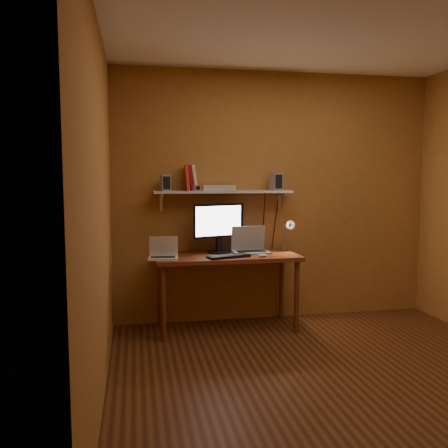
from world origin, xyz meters
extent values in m
cube|color=#5C3517|center=(0.00, 0.00, -0.01)|extent=(3.40, 3.20, 0.02)
cube|color=silver|center=(0.00, 0.00, 2.61)|extent=(3.40, 3.20, 0.02)
cube|color=#A46F32|center=(0.00, 1.61, 1.30)|extent=(3.40, 0.02, 2.60)
cube|color=#A46F32|center=(-1.71, 0.00, 1.30)|extent=(0.02, 3.20, 2.60)
cube|color=brown|center=(-0.59, 1.28, 0.73)|extent=(1.40, 0.60, 0.04)
cylinder|color=brown|center=(-1.23, 1.04, 0.35)|extent=(0.05, 0.05, 0.71)
cylinder|color=brown|center=(0.05, 1.04, 0.35)|extent=(0.05, 0.05, 0.71)
cylinder|color=brown|center=(-1.23, 1.52, 0.35)|extent=(0.05, 0.05, 0.71)
cylinder|color=brown|center=(0.05, 1.52, 0.35)|extent=(0.05, 0.05, 0.71)
cube|color=silver|center=(-0.59, 1.47, 1.36)|extent=(1.40, 0.25, 0.02)
cube|color=silver|center=(-1.21, 1.58, 1.26)|extent=(0.03, 0.03, 0.18)
cube|color=silver|center=(0.03, 1.58, 1.26)|extent=(0.03, 0.03, 0.18)
cylinder|color=black|center=(-0.64, 1.41, 0.76)|extent=(0.29, 0.29, 0.02)
cube|color=black|center=(-0.64, 1.41, 0.84)|extent=(0.06, 0.06, 0.17)
cube|color=black|center=(-0.64, 1.41, 1.08)|extent=(0.53, 0.19, 0.34)
cube|color=white|center=(-0.64, 1.39, 1.08)|extent=(0.48, 0.16, 0.29)
cube|color=gray|center=(-0.33, 1.33, 0.76)|extent=(0.37, 0.27, 0.02)
cube|color=black|center=(-0.33, 1.33, 0.77)|extent=(0.31, 0.15, 0.00)
cube|color=gray|center=(-0.34, 1.43, 0.89)|extent=(0.35, 0.07, 0.25)
cube|color=#121338|center=(-0.34, 1.43, 0.89)|extent=(0.31, 0.05, 0.21)
cube|color=silver|center=(-1.22, 1.15, 0.76)|extent=(0.29, 0.22, 0.02)
cube|color=black|center=(-1.22, 1.15, 0.77)|extent=(0.24, 0.13, 0.00)
cube|color=silver|center=(-1.21, 1.22, 0.86)|extent=(0.27, 0.08, 0.18)
cube|color=black|center=(-1.21, 1.22, 0.86)|extent=(0.24, 0.06, 0.16)
cube|color=black|center=(-0.60, 1.13, 0.76)|extent=(0.44, 0.25, 0.02)
ellipsoid|color=silver|center=(-0.28, 1.09, 0.77)|extent=(0.09, 0.07, 0.03)
cube|color=silver|center=(0.07, 1.52, 0.74)|extent=(0.05, 0.06, 0.08)
cylinder|color=silver|center=(0.07, 1.52, 0.89)|extent=(0.02, 0.02, 0.28)
cylinder|color=silver|center=(0.07, 1.44, 1.03)|extent=(0.01, 0.16, 0.01)
cone|color=silver|center=(0.07, 1.36, 1.03)|extent=(0.09, 0.09, 0.09)
sphere|color=#FFE0A5|center=(0.07, 1.34, 1.03)|extent=(0.04, 0.04, 0.04)
cube|color=gray|center=(-1.17, 1.46, 1.45)|extent=(0.10, 0.10, 0.16)
cube|color=gray|center=(-0.03, 1.47, 1.47)|extent=(0.12, 0.12, 0.18)
cube|color=red|center=(-0.95, 1.48, 1.50)|extent=(0.06, 0.18, 0.26)
cube|color=maroon|center=(-0.92, 1.48, 1.50)|extent=(0.07, 0.18, 0.26)
cube|color=beige|center=(-0.88, 1.48, 1.50)|extent=(0.07, 0.18, 0.26)
cube|color=silver|center=(-0.86, 1.40, 1.40)|extent=(0.10, 0.06, 0.06)
cylinder|color=black|center=(-0.86, 1.38, 1.40)|extent=(0.04, 0.03, 0.03)
cube|color=silver|center=(-0.63, 1.46, 1.40)|extent=(0.35, 0.25, 0.05)
camera|label=1|loc=(-1.47, -3.23, 1.52)|focal=38.00mm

